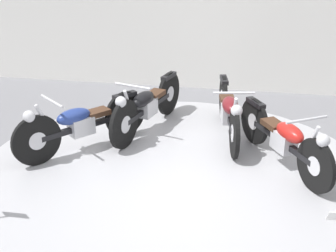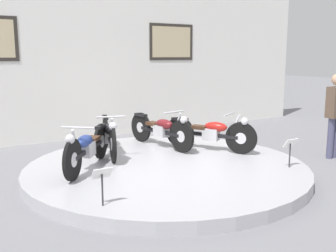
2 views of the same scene
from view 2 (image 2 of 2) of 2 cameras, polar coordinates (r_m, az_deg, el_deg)
ground_plane at (r=7.11m, az=-0.18°, el=-7.06°), size 60.00×60.00×0.00m
display_platform at (r=7.08m, az=-0.18°, el=-6.31°), size 4.98×4.98×0.19m
back_wall at (r=10.31m, az=-11.48°, el=10.82°), size 14.00×0.22×4.51m
motorcycle_blue at (r=6.80m, az=-11.66°, el=-2.94°), size 1.33×1.57×0.80m
motorcycle_black at (r=7.76m, az=-8.55°, el=-1.16°), size 0.69×1.96×0.81m
motorcycle_maroon at (r=8.27m, az=-0.98°, el=-0.41°), size 0.54×1.99×0.80m
motorcycle_red at (r=8.03m, az=6.28°, el=-0.85°), size 1.05×1.74×0.79m
info_placard_front_left at (r=5.12m, az=-9.55°, el=-7.50°), size 0.26×0.11×0.51m
info_placard_front_centre at (r=7.08m, az=17.32°, el=-2.88°), size 0.26×0.11×0.51m
visitor_standing at (r=8.74m, az=23.08°, el=2.06°), size 0.36×0.23×1.75m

